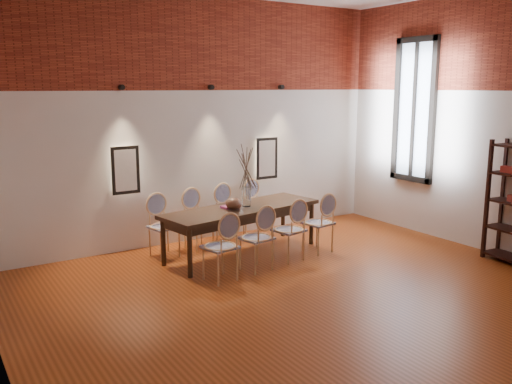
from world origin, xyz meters
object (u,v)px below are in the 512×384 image
chair_near_b (256,238)px  chair_near_c (289,230)px  vase (246,197)px  dining_table (242,231)px  chair_far_b (199,220)px  chair_far_a (164,227)px  bowl (234,204)px  chair_near_d (318,223)px  chair_near_a (220,247)px  book (230,207)px  chair_far_d (259,208)px  chair_far_c (230,214)px

chair_near_b → chair_near_c: (0.64, 0.10, 0.00)m
chair_near_b → vase: bearing=59.4°
dining_table → chair_far_b: (-0.43, 0.63, 0.09)m
chair_far_a → vase: (1.15, -0.52, 0.43)m
chair_near_b → chair_far_a: 1.53m
chair_far_b → bowl: size_ratio=3.92×
chair_near_c → chair_near_d: bearing=0.0°
chair_near_a → book: (0.67, 0.90, 0.30)m
chair_near_b → chair_far_a: size_ratio=1.00×
chair_near_a → chair_far_a: bearing=90.0°
chair_far_a → chair_far_d: 1.93m
chair_near_d → book: 1.40m
chair_near_a → dining_table: bearing=35.7°
chair_far_c → chair_near_c: bearing=90.0°
dining_table → chair_near_d: 1.19m
chair_far_a → bowl: chair_far_a is taller
chair_near_b → bowl: (0.01, 0.65, 0.37)m
chair_far_b → chair_far_d: 1.29m
chair_near_b → chair_far_d: same height
chair_near_c → chair_near_a: bearing=180.0°
chair_far_a → chair_far_c: size_ratio=1.00×
chair_near_d → chair_far_a: bearing=144.3°
chair_near_a → chair_far_a: (-0.22, 1.37, 0.00)m
chair_near_d → chair_far_a: 2.38m
bowl → chair_near_b: bearing=-91.2°
bowl → book: 0.17m
dining_table → chair_far_d: chair_far_d is taller
dining_table → book: 0.43m
chair_near_d → book: chair_near_d is taller
chair_near_c → vase: 0.85m
bowl → book: (0.02, 0.15, -0.07)m
chair_far_a → chair_far_d: same height
dining_table → book: size_ratio=9.90×
chair_near_d → chair_far_c: (-0.86, 1.27, 0.00)m
chair_near_a → chair_near_b: (0.64, 0.10, 0.00)m
dining_table → chair_far_c: size_ratio=2.74×
vase → book: (-0.26, 0.05, -0.14)m
chair_far_c → vase: bearing=71.4°
chair_far_c → dining_table: bearing=65.1°
chair_near_c → chair_far_b: (-0.86, 1.27, 0.00)m
chair_far_b → vase: (0.52, -0.62, 0.43)m
chair_far_a → chair_far_d: size_ratio=1.00×
chair_near_b → chair_near_d: bearing=0.0°
chair_far_c → bowl: chair_far_c is taller
book → chair_far_d: bearing=37.4°
bowl → book: bowl is taller
chair_near_d → chair_near_c: bearing=-180.0°
chair_near_b → chair_far_c: 1.53m
book → chair_near_c: bearing=-49.4°
dining_table → vase: bearing=0.0°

